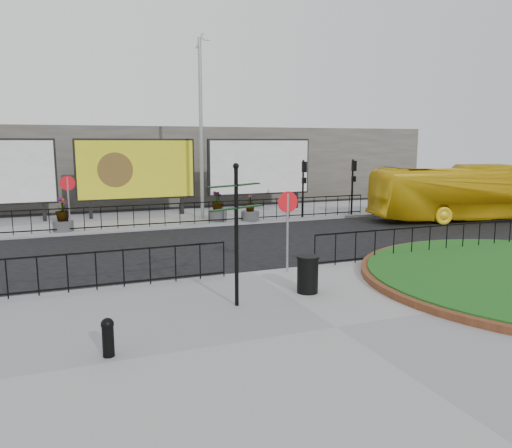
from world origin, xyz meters
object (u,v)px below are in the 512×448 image
lamp_post (201,126)px  fingerpost_sign (236,221)px  planter_a (63,217)px  billboard_mid (137,170)px  litter_bin (308,274)px  bus (469,193)px  bollard (108,335)px  planter_c (250,211)px  planter_b (218,209)px

lamp_post → fingerpost_sign: 14.41m
lamp_post → planter_a: lamp_post is taller
billboard_mid → lamp_post: lamp_post is taller
billboard_mid → lamp_post: (3.01, -1.97, 2.23)m
litter_bin → bus: 16.35m
fingerpost_sign → bollard: (-3.18, -1.88, -1.68)m
bollard → planter_c: bearing=59.8°
bollard → billboard_mid: bearing=79.8°
bollard → planter_a: 14.38m
litter_bin → billboard_mid: bearing=97.7°
litter_bin → planter_a: size_ratio=0.65×
bollard → bus: (19.14, 10.80, 0.91)m
fingerpost_sign → bollard: fingerpost_sign is taller
planter_c → planter_a: bearing=178.5°
bus → fingerpost_sign: bearing=131.3°
fingerpost_sign → bus: bearing=8.8°
bollard → planter_b: bearing=65.5°
bus → billboard_mid: bearing=78.8°
planter_b → billboard_mid: bearing=139.3°
litter_bin → bus: bus is taller
lamp_post → bus: 14.27m
billboard_mid → fingerpost_sign: (0.00, -15.82, -0.40)m
bollard → planter_a: planter_a is taller
litter_bin → planter_c: bearing=76.1°
planter_a → planter_c: planter_a is taller
planter_b → planter_c: (1.54, -0.57, -0.09)m
billboard_mid → bollard: bearing=-100.2°
litter_bin → fingerpost_sign: bearing=-171.6°
fingerpost_sign → litter_bin: bearing=-12.1°
lamp_post → planter_a: 8.04m
fingerpost_sign → planter_c: fingerpost_sign is taller
billboard_mid → planter_b: bearing=-40.7°
lamp_post → planter_b: bearing=-64.5°
litter_bin → lamp_post: bearing=86.1°
planter_b → fingerpost_sign: bearing=-105.3°
planter_a → planter_c: bearing=-1.5°
fingerpost_sign → litter_bin: 2.64m
fingerpost_sign → bollard: 4.06m
litter_bin → bollard: bearing=-157.5°
billboard_mid → planter_c: (5.04, -3.57, -2.00)m
bollard → lamp_post: bearing=68.5°
planter_c → lamp_post: bearing=141.8°
lamp_post → bus: bearing=-20.8°
planter_c → planter_b: bearing=159.8°
litter_bin → bus: bearing=31.8°
litter_bin → planter_b: 12.59m
lamp_post → fingerpost_sign: size_ratio=2.68×
lamp_post → planter_a: size_ratio=6.04×
lamp_post → fingerpost_sign: (-3.01, -13.85, -2.62)m
billboard_mid → litter_bin: 15.78m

